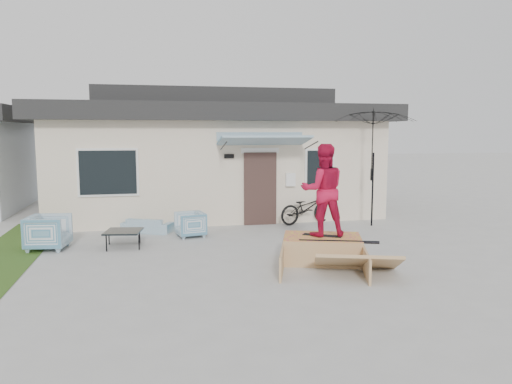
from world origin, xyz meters
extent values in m
plane|color=#A1A09E|center=(0.00, 0.00, 0.00)|extent=(90.00, 90.00, 0.00)
cube|color=#294817|center=(-5.20, 2.00, 0.00)|extent=(1.40, 8.00, 0.01)
cube|color=beige|center=(0.00, 8.00, 1.50)|extent=(10.00, 7.00, 3.00)
cube|color=black|center=(0.00, 8.00, 3.25)|extent=(10.80, 7.80, 0.50)
cube|color=black|center=(0.00, 8.00, 3.80)|extent=(7.50, 4.50, 0.60)
cube|color=#3D2924|center=(1.00, 4.46, 1.05)|extent=(0.95, 0.08, 2.10)
cube|color=white|center=(-3.20, 4.47, 1.60)|extent=(1.60, 0.06, 1.30)
cube|color=white|center=(2.80, 4.47, 1.60)|extent=(0.90, 0.06, 1.20)
cube|color=teal|center=(1.00, 3.95, 2.45)|extent=(2.50, 1.09, 0.29)
imported|color=teal|center=(-2.20, 4.03, 0.26)|extent=(1.37, 0.91, 0.52)
imported|color=teal|center=(-4.41, 2.57, 0.44)|extent=(0.91, 0.96, 0.88)
imported|color=teal|center=(-1.12, 3.25, 0.35)|extent=(0.76, 0.80, 0.71)
cube|color=black|center=(-2.74, 2.43, 0.20)|extent=(0.93, 0.93, 0.40)
imported|color=black|center=(2.36, 4.33, 0.57)|extent=(1.87, 1.12, 1.13)
cylinder|color=black|center=(4.10, 3.61, 1.05)|extent=(0.05, 0.05, 2.10)
imported|color=black|center=(4.10, 3.61, 1.75)|extent=(2.77, 2.66, 0.90)
cube|color=black|center=(1.39, 0.30, 0.55)|extent=(0.79, 0.61, 0.05)
imported|color=#BC1137|center=(1.39, 0.30, 1.53)|extent=(1.01, 0.83, 1.90)
camera|label=1|loc=(-2.06, -9.09, 2.70)|focal=34.02mm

